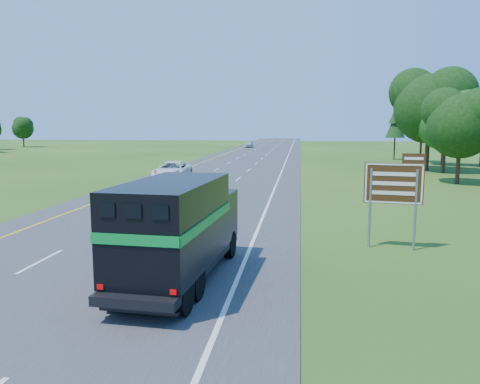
{
  "coord_description": "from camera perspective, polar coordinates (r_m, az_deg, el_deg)",
  "views": [
    {
      "loc": [
        7.42,
        -4.34,
        4.9
      ],
      "look_at": [
        4.34,
        19.64,
        1.47
      ],
      "focal_mm": 35.0,
      "sensor_mm": 36.0,
      "label": 1
    }
  ],
  "objects": [
    {
      "name": "road",
      "position": [
        55.06,
        -0.46,
        3.0
      ],
      "size": [
        15.0,
        260.0,
        0.04
      ],
      "primitive_type": "cube",
      "color": "#38383A",
      "rests_on": "ground"
    },
    {
      "name": "far_car",
      "position": [
        105.77,
        1.1,
        5.83
      ],
      "size": [
        1.79,
        4.17,
        1.4
      ],
      "primitive_type": "imported",
      "rotation": [
        0.0,
        0.0,
        -0.03
      ],
      "color": "silver",
      "rests_on": "road"
    },
    {
      "name": "lane_markings",
      "position": [
        55.06,
        -0.46,
        3.03
      ],
      "size": [
        11.15,
        260.0,
        0.01
      ],
      "color": "yellow",
      "rests_on": "road"
    },
    {
      "name": "horse_truck",
      "position": [
        14.67,
        -7.52,
        -4.29
      ],
      "size": [
        2.77,
        7.46,
        3.24
      ],
      "rotation": [
        0.0,
        0.0,
        -0.07
      ],
      "color": "black",
      "rests_on": "road"
    },
    {
      "name": "exit_sign",
      "position": [
        19.43,
        18.32,
        0.55
      ],
      "size": [
        2.25,
        0.41,
        3.84
      ],
      "rotation": [
        0.0,
        0.0,
        -0.15
      ],
      "color": "gray",
      "rests_on": "ground"
    },
    {
      "name": "white_suv",
      "position": [
        42.73,
        -8.25,
        2.59
      ],
      "size": [
        3.02,
        6.08,
        1.66
      ],
      "primitive_type": "imported",
      "rotation": [
        0.0,
        0.0,
        0.05
      ],
      "color": "white",
      "rests_on": "road"
    }
  ]
}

